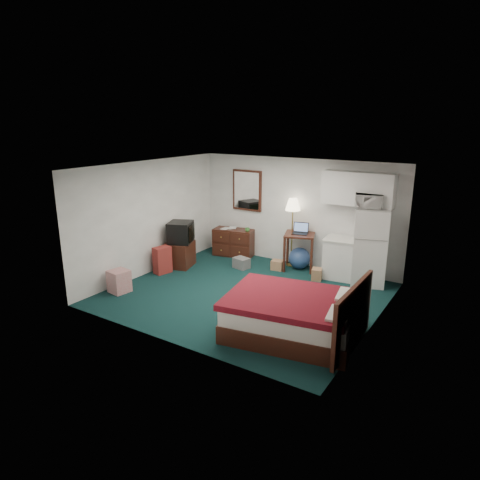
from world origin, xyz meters
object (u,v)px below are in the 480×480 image
Objects in this scene: bed at (292,316)px; desk at (299,251)px; fridge at (370,247)px; tv_stand at (179,254)px; kitchen_counter at (343,259)px; suitcase at (162,260)px; floor_lamp at (292,233)px; dresser at (234,242)px.

desk is at bearing 102.75° from bed.
tv_stand is (-4.05, -1.29, -0.51)m from fridge.
desk is 0.99× the size of kitchen_counter.
kitchen_counter is 2.90m from bed.
suitcase is at bearing -173.03° from fridge.
fridge is at bearing 72.52° from bed.
floor_lamp is at bearing 17.18° from tv_stand.
dresser is at bearing 171.68° from kitchen_counter.
kitchen_counter is 0.66m from fridge.
fridge is 2.54× the size of tv_stand.
fridge is at bearing -10.07° from kitchen_counter.
suitcase is (-0.02, -0.57, 0.01)m from tv_stand.
desk reaches higher than bed.
fridge is 2.65× the size of suitcase.
suitcase is at bearing -137.47° from floor_lamp.
suitcase is (-4.06, -1.86, -0.50)m from fridge.
floor_lamp reaches higher than bed.
tv_stand is at bearing 146.57° from bed.
dresser is 1.64m from floor_lamp.
kitchen_counter is at bearing 41.68° from suitcase.
fridge is (1.86, -0.17, 0.00)m from floor_lamp.
suitcase is at bearing -161.61° from desk.
dresser is 2.89m from kitchen_counter.
floor_lamp is 1.00× the size of fridge.
fridge is 4.28m from tv_stand.
floor_lamp is 1.37m from kitchen_counter.
floor_lamp is 3.04m from suitcase.
kitchen_counter is (1.06, -0.02, 0.01)m from desk.
desk is at bearing 171.99° from kitchen_counter.
floor_lamp is at bearing 166.97° from kitchen_counter.
kitchen_counter reaches higher than bed.
tv_stand is at bearing 101.95° from suitcase.
kitchen_counter is at bearing 159.29° from fridge.
floor_lamp is (1.58, 0.07, 0.46)m from dresser.
floor_lamp is 2.65× the size of suitcase.
dresser is 0.51× the size of bed.
suitcase reaches higher than tv_stand.
dresser is at bearing 159.10° from desk.
bed is (3.07, -2.97, -0.03)m from dresser.
bed is 4.01m from tv_stand.
suitcase is at bearing -107.99° from tv_stand.
bed is (0.18, -2.90, -0.11)m from kitchen_counter.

